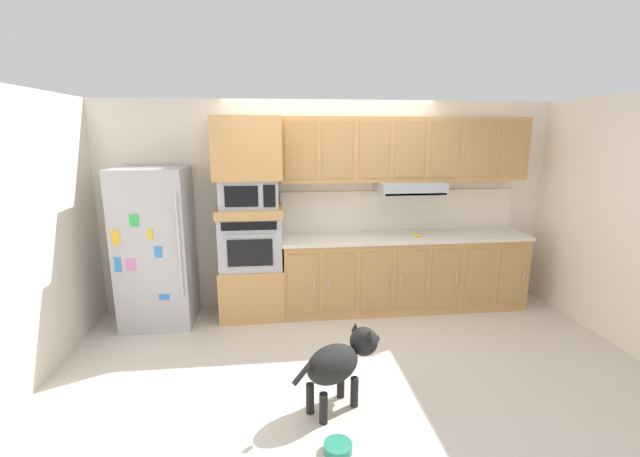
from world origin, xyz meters
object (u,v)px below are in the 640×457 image
microwave (249,193)px  built_in_oven (251,241)px  dog_food_bowl (338,447)px  refrigerator (156,247)px  dog (341,360)px  screwdriver (418,235)px

microwave → built_in_oven: bearing=179.2°
built_in_oven → dog_food_bowl: bearing=-74.6°
refrigerator → dog_food_bowl: size_ratio=8.80×
microwave → dog: (0.75, -1.86, -1.07)m
dog → built_in_oven: bearing=78.6°
refrigerator → dog: size_ratio=2.24×
screwdriver → dog_food_bowl: 2.79m
dog_food_bowl → microwave: bearing=105.4°
microwave → screwdriver: (1.97, -0.07, -0.53)m
screwdriver → refrigerator: bearing=179.9°
dog → refrigerator: bearing=101.6°
refrigerator → built_in_oven: bearing=3.7°
screwdriver → built_in_oven: bearing=177.9°
refrigerator → microwave: bearing=3.7°
dog → dog_food_bowl: 0.63m
refrigerator → dog: 2.59m
microwave → dog_food_bowl: microwave is taller
dog → screwdriver: bearing=22.4°
built_in_oven → microwave: size_ratio=1.09×
built_in_oven → dog: 2.07m
built_in_oven → dog: (0.75, -1.86, -0.51)m
built_in_oven → dog: built_in_oven is taller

